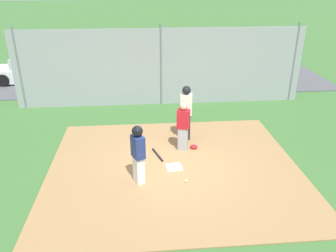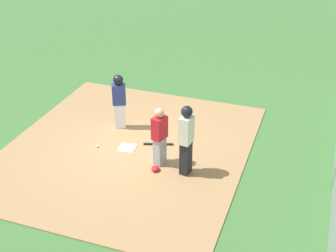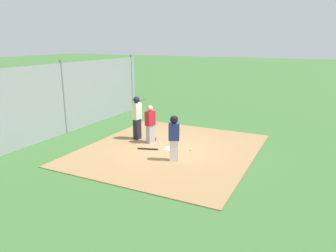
{
  "view_description": "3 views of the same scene",
  "coord_description": "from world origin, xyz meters",
  "px_view_note": "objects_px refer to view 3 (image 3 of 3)",
  "views": [
    {
      "loc": [
        0.92,
        8.43,
        5.16
      ],
      "look_at": [
        0.1,
        -0.92,
        0.94
      ],
      "focal_mm": 36.28,
      "sensor_mm": 36.0,
      "label": 1
    },
    {
      "loc": [
        -9.77,
        -4.64,
        6.73
      ],
      "look_at": [
        -0.1,
        -1.22,
        1.0
      ],
      "focal_mm": 49.57,
      "sensor_mm": 36.0,
      "label": 2
    },
    {
      "loc": [
        10.59,
        5.17,
        4.19
      ],
      "look_at": [
        -0.28,
        -0.22,
        0.88
      ],
      "focal_mm": 33.76,
      "sensor_mm": 36.0,
      "label": 3
    }
  ],
  "objects_px": {
    "umpire": "(137,117)",
    "home_plate": "(170,149)",
    "catcher_mask": "(154,139)",
    "baseball": "(190,149)",
    "parked_car_dark": "(22,112)",
    "parked_car_green": "(69,102)",
    "baseball_bat": "(148,149)",
    "catcher": "(150,124)",
    "runner": "(174,135)"
  },
  "relations": [
    {
      "from": "parked_car_green",
      "to": "parked_car_dark",
      "type": "xyz_separation_m",
      "value": [
        3.18,
        -0.18,
        0.0
      ]
    },
    {
      "from": "home_plate",
      "to": "baseball",
      "type": "relative_size",
      "value": 5.95
    },
    {
      "from": "home_plate",
      "to": "baseball",
      "type": "bearing_deg",
      "value": 106.93
    },
    {
      "from": "home_plate",
      "to": "catcher",
      "type": "distance_m",
      "value": 1.42
    },
    {
      "from": "umpire",
      "to": "parked_car_green",
      "type": "bearing_deg",
      "value": 164.09
    },
    {
      "from": "catcher",
      "to": "baseball_bat",
      "type": "relative_size",
      "value": 1.93
    },
    {
      "from": "baseball",
      "to": "catcher_mask",
      "type": "bearing_deg",
      "value": -105.07
    },
    {
      "from": "runner",
      "to": "parked_car_dark",
      "type": "distance_m",
      "value": 9.41
    },
    {
      "from": "runner",
      "to": "baseball",
      "type": "bearing_deg",
      "value": -30.19
    },
    {
      "from": "home_plate",
      "to": "baseball_bat",
      "type": "distance_m",
      "value": 0.86
    },
    {
      "from": "baseball_bat",
      "to": "baseball",
      "type": "relative_size",
      "value": 11.1
    },
    {
      "from": "umpire",
      "to": "baseball",
      "type": "xyz_separation_m",
      "value": [
        0.34,
        2.64,
        -0.96
      ]
    },
    {
      "from": "catcher",
      "to": "catcher_mask",
      "type": "height_order",
      "value": "catcher"
    },
    {
      "from": "baseball",
      "to": "parked_car_dark",
      "type": "bearing_deg",
      "value": -90.38
    },
    {
      "from": "catcher_mask",
      "to": "parked_car_green",
      "type": "distance_m",
      "value": 7.87
    },
    {
      "from": "home_plate",
      "to": "catcher_mask",
      "type": "height_order",
      "value": "catcher_mask"
    },
    {
      "from": "catcher_mask",
      "to": "parked_car_dark",
      "type": "height_order",
      "value": "parked_car_dark"
    },
    {
      "from": "catcher",
      "to": "catcher_mask",
      "type": "xyz_separation_m",
      "value": [
        -0.36,
        -0.01,
        -0.76
      ]
    },
    {
      "from": "baseball_bat",
      "to": "parked_car_dark",
      "type": "relative_size",
      "value": 0.19
    },
    {
      "from": "catcher",
      "to": "parked_car_green",
      "type": "xyz_separation_m",
      "value": [
        -3.09,
        -7.38,
        -0.24
      ]
    },
    {
      "from": "catcher",
      "to": "baseball",
      "type": "xyz_separation_m",
      "value": [
        0.15,
        1.88,
        -0.78
      ]
    },
    {
      "from": "parked_car_green",
      "to": "runner",
      "type": "bearing_deg",
      "value": 65.16
    },
    {
      "from": "umpire",
      "to": "catcher_mask",
      "type": "xyz_separation_m",
      "value": [
        -0.17,
        0.74,
        -0.94
      ]
    },
    {
      "from": "catcher_mask",
      "to": "baseball",
      "type": "relative_size",
      "value": 3.24
    },
    {
      "from": "runner",
      "to": "baseball",
      "type": "height_order",
      "value": "runner"
    },
    {
      "from": "baseball",
      "to": "parked_car_green",
      "type": "height_order",
      "value": "parked_car_green"
    },
    {
      "from": "umpire",
      "to": "catcher_mask",
      "type": "distance_m",
      "value": 1.21
    },
    {
      "from": "runner",
      "to": "home_plate",
      "type": "bearing_deg",
      "value": 8.53
    },
    {
      "from": "catcher",
      "to": "umpire",
      "type": "xyz_separation_m",
      "value": [
        -0.19,
        -0.76,
        0.18
      ]
    },
    {
      "from": "baseball_bat",
      "to": "baseball",
      "type": "distance_m",
      "value": 1.67
    },
    {
      "from": "home_plate",
      "to": "runner",
      "type": "relative_size",
      "value": 0.27
    },
    {
      "from": "catcher",
      "to": "parked_car_green",
      "type": "height_order",
      "value": "catcher"
    },
    {
      "from": "home_plate",
      "to": "parked_car_green",
      "type": "xyz_separation_m",
      "value": [
        -3.48,
        -8.48,
        0.57
      ]
    },
    {
      "from": "runner",
      "to": "parked_car_dark",
      "type": "bearing_deg",
      "value": 57.53
    },
    {
      "from": "home_plate",
      "to": "parked_car_green",
      "type": "distance_m",
      "value": 9.18
    },
    {
      "from": "home_plate",
      "to": "catcher",
      "type": "height_order",
      "value": "catcher"
    },
    {
      "from": "parked_car_green",
      "to": "catcher_mask",
      "type": "bearing_deg",
      "value": 71.01
    },
    {
      "from": "baseball_bat",
      "to": "parked_car_dark",
      "type": "bearing_deg",
      "value": 156.74
    },
    {
      "from": "runner",
      "to": "baseball_bat",
      "type": "xyz_separation_m",
      "value": [
        -0.58,
        -1.4,
        -0.92
      ]
    },
    {
      "from": "runner",
      "to": "parked_car_dark",
      "type": "relative_size",
      "value": 0.38
    },
    {
      "from": "home_plate",
      "to": "catcher_mask",
      "type": "relative_size",
      "value": 1.83
    },
    {
      "from": "umpire",
      "to": "home_plate",
      "type": "bearing_deg",
      "value": -9.61
    },
    {
      "from": "home_plate",
      "to": "parked_car_dark",
      "type": "bearing_deg",
      "value": -91.99
    },
    {
      "from": "home_plate",
      "to": "runner",
      "type": "bearing_deg",
      "value": 32.96
    },
    {
      "from": "catcher_mask",
      "to": "baseball",
      "type": "distance_m",
      "value": 1.96
    },
    {
      "from": "runner",
      "to": "baseball_bat",
      "type": "relative_size",
      "value": 2.01
    },
    {
      "from": "umpire",
      "to": "parked_car_dark",
      "type": "distance_m",
      "value": 6.82
    },
    {
      "from": "umpire",
      "to": "baseball_bat",
      "type": "height_order",
      "value": "umpire"
    },
    {
      "from": "baseball",
      "to": "parked_car_green",
      "type": "xyz_separation_m",
      "value": [
        -3.24,
        -9.26,
        0.55
      ]
    },
    {
      "from": "catcher",
      "to": "baseball",
      "type": "bearing_deg",
      "value": 11.55
    }
  ]
}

